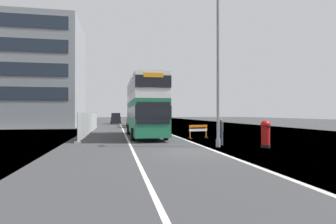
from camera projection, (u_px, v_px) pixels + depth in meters
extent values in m
cube|color=#38383A|center=(188.00, 153.00, 15.34)|extent=(140.00, 280.00, 0.10)
cube|color=#B2AFA8|center=(216.00, 151.00, 15.63)|extent=(0.24, 196.00, 0.01)
cube|color=silver|center=(134.00, 153.00, 14.80)|extent=(0.16, 168.00, 0.01)
cube|color=#1E6B47|center=(145.00, 117.00, 25.20)|extent=(2.63, 11.14, 2.83)
cube|color=silver|center=(145.00, 99.00, 25.21)|extent=(2.63, 11.14, 0.40)
cube|color=silver|center=(145.00, 88.00, 25.21)|extent=(2.60, 11.03, 1.55)
cube|color=black|center=(145.00, 112.00, 25.20)|extent=(2.66, 11.25, 0.90)
cube|color=black|center=(145.00, 88.00, 25.21)|extent=(2.64, 11.19, 0.85)
cube|color=black|center=(153.00, 113.00, 19.73)|extent=(2.35, 0.08, 1.55)
cube|color=orange|center=(153.00, 75.00, 19.74)|extent=(1.41, 0.07, 0.32)
cube|color=#1E6B47|center=(145.00, 131.00, 25.20)|extent=(2.66, 11.25, 0.36)
cylinder|color=black|center=(133.00, 134.00, 21.57)|extent=(0.31, 1.00, 1.00)
cylinder|color=black|center=(166.00, 134.00, 22.06)|extent=(0.31, 1.00, 1.00)
cylinder|color=black|center=(129.00, 129.00, 27.95)|extent=(0.31, 1.00, 1.00)
cylinder|color=black|center=(154.00, 129.00, 28.44)|extent=(0.31, 1.00, 1.00)
cylinder|color=gray|center=(218.00, 72.00, 17.56)|extent=(0.18, 0.18, 9.34)
cylinder|color=gray|center=(218.00, 143.00, 17.54)|extent=(0.29, 0.29, 0.50)
cylinder|color=black|center=(266.00, 146.00, 17.21)|extent=(0.56, 0.56, 0.18)
cylinder|color=#B71414|center=(266.00, 135.00, 17.21)|extent=(0.52, 0.52, 1.22)
sphere|color=#B71414|center=(266.00, 125.00, 17.22)|extent=(0.58, 0.58, 0.58)
cube|color=black|center=(268.00, 127.00, 16.95)|extent=(0.22, 0.03, 0.07)
cube|color=orange|center=(198.00, 126.00, 23.59)|extent=(1.70, 0.54, 0.20)
cube|color=white|center=(198.00, 130.00, 23.59)|extent=(1.70, 0.54, 0.20)
cube|color=orange|center=(190.00, 133.00, 23.25)|extent=(0.09, 0.09, 1.02)
cube|color=black|center=(190.00, 138.00, 23.24)|extent=(0.25, 0.46, 0.08)
cube|color=orange|center=(206.00, 132.00, 23.94)|extent=(0.09, 0.09, 1.02)
cube|color=black|center=(206.00, 138.00, 23.93)|extent=(0.25, 0.46, 0.08)
cube|color=#A8AAAD|center=(81.00, 127.00, 21.42)|extent=(0.04, 3.26, 2.06)
cube|color=#A8AAAD|center=(85.00, 125.00, 24.76)|extent=(0.04, 3.26, 2.06)
cube|color=#A8AAAD|center=(89.00, 124.00, 28.10)|extent=(0.04, 3.26, 2.06)
cube|color=#A8AAAD|center=(92.00, 122.00, 31.44)|extent=(0.04, 3.26, 2.06)
cube|color=#A8AAAD|center=(94.00, 122.00, 34.78)|extent=(0.04, 3.26, 2.06)
cube|color=#A8AAAD|center=(96.00, 121.00, 38.12)|extent=(0.04, 3.26, 2.06)
cylinder|color=#939699|center=(78.00, 128.00, 19.74)|extent=(0.06, 0.06, 2.16)
cube|color=gray|center=(78.00, 142.00, 19.74)|extent=(0.44, 0.20, 0.12)
cylinder|color=#939699|center=(83.00, 126.00, 23.09)|extent=(0.06, 0.06, 2.16)
cube|color=gray|center=(83.00, 138.00, 23.08)|extent=(0.44, 0.20, 0.12)
cylinder|color=#939699|center=(87.00, 124.00, 26.43)|extent=(0.06, 0.06, 2.16)
cube|color=gray|center=(87.00, 135.00, 26.42)|extent=(0.44, 0.20, 0.12)
cylinder|color=#939699|center=(90.00, 123.00, 29.77)|extent=(0.06, 0.06, 2.16)
cube|color=gray|center=(90.00, 133.00, 29.77)|extent=(0.44, 0.20, 0.12)
cylinder|color=#939699|center=(93.00, 122.00, 33.11)|extent=(0.06, 0.06, 2.16)
cube|color=gray|center=(93.00, 131.00, 33.11)|extent=(0.44, 0.20, 0.12)
cylinder|color=#939699|center=(95.00, 121.00, 36.45)|extent=(0.06, 0.06, 2.16)
cube|color=gray|center=(95.00, 129.00, 36.45)|extent=(0.44, 0.20, 0.12)
cylinder|color=#939699|center=(97.00, 121.00, 39.80)|extent=(0.06, 0.06, 2.16)
cube|color=gray|center=(97.00, 128.00, 39.79)|extent=(0.44, 0.20, 0.12)
cube|color=black|center=(133.00, 122.00, 42.35)|extent=(1.71, 4.34, 1.11)
cube|color=black|center=(133.00, 116.00, 42.35)|extent=(1.58, 2.39, 0.83)
cylinder|color=black|center=(138.00, 125.00, 43.83)|extent=(0.20, 0.60, 0.60)
cylinder|color=black|center=(127.00, 125.00, 43.51)|extent=(0.20, 0.60, 0.60)
cylinder|color=black|center=(140.00, 126.00, 41.18)|extent=(0.20, 0.60, 0.60)
cylinder|color=black|center=(128.00, 126.00, 40.87)|extent=(0.20, 0.60, 0.60)
cube|color=maroon|center=(133.00, 121.00, 48.52)|extent=(1.80, 4.34, 1.25)
cube|color=black|center=(133.00, 115.00, 48.53)|extent=(1.66, 2.38, 0.77)
cylinder|color=black|center=(137.00, 123.00, 50.01)|extent=(0.20, 0.60, 0.60)
cylinder|color=black|center=(127.00, 124.00, 49.68)|extent=(0.20, 0.60, 0.60)
cylinder|color=black|center=(139.00, 124.00, 47.37)|extent=(0.20, 0.60, 0.60)
cylinder|color=black|center=(128.00, 124.00, 47.04)|extent=(0.20, 0.60, 0.60)
cube|color=black|center=(116.00, 120.00, 55.70)|extent=(1.84, 4.21, 1.30)
cube|color=black|center=(116.00, 115.00, 55.71)|extent=(1.70, 2.32, 0.69)
cylinder|color=black|center=(120.00, 122.00, 57.15)|extent=(0.20, 0.60, 0.60)
cylinder|color=black|center=(111.00, 122.00, 56.81)|extent=(0.20, 0.60, 0.60)
cylinder|color=black|center=(121.00, 123.00, 54.58)|extent=(0.20, 0.60, 0.60)
cylinder|color=black|center=(111.00, 123.00, 54.24)|extent=(0.20, 0.60, 0.60)
cylinder|color=#4C3D2D|center=(66.00, 113.00, 52.42)|extent=(0.44, 0.44, 4.20)
cylinder|color=#4C3D2D|center=(69.00, 101.00, 52.52)|extent=(1.09, 0.17, 1.26)
cylinder|color=#4C3D2D|center=(69.00, 110.00, 52.98)|extent=(1.05, 1.12, 0.91)
cylinder|color=#4C3D2D|center=(65.00, 102.00, 52.96)|extent=(0.81, 1.35, 1.18)
cylinder|color=#4C3D2D|center=(64.00, 108.00, 52.24)|extent=(0.97, 0.47, 1.28)
cylinder|color=#4C3D2D|center=(65.00, 108.00, 52.00)|extent=(0.51, 0.98, 1.09)
cylinder|color=#4C3D2D|center=(68.00, 100.00, 51.82)|extent=(1.36, 1.69, 1.67)
cylinder|color=#4C3D2D|center=(62.00, 116.00, 58.96)|extent=(0.43, 0.43, 3.14)
cylinder|color=#4C3D2D|center=(66.00, 107.00, 59.12)|extent=(1.75, 0.16, 1.53)
cylinder|color=#4C3D2D|center=(61.00, 109.00, 59.41)|extent=(0.52, 1.16, 1.06)
cylinder|color=#4C3D2D|center=(58.00, 111.00, 58.91)|extent=(1.43, 0.32, 1.77)
cylinder|color=#4C3D2D|center=(61.00, 111.00, 58.53)|extent=(0.26, 1.00, 1.31)
cylinder|color=#2D3342|center=(221.00, 138.00, 18.71)|extent=(0.29, 0.29, 0.88)
cylinder|color=#333338|center=(221.00, 127.00, 18.72)|extent=(0.34, 0.34, 0.65)
sphere|color=#937056|center=(221.00, 120.00, 18.72)|extent=(0.22, 0.22, 0.22)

